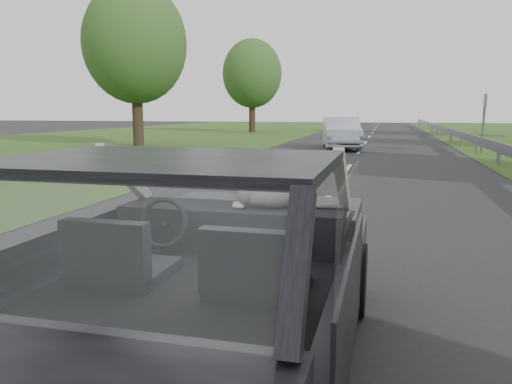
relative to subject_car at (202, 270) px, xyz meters
The scene contains 11 objects.
ground 0.72m from the subject_car, ahead, with size 140.00×140.00×0.00m, color black.
subject_car is the anchor object (origin of this frame).
dashboard 0.64m from the subject_car, 90.00° to the left, with size 1.58×0.45×0.30m, color black.
driver_seat 0.52m from the subject_car, 144.06° to the right, with size 0.50×0.72×0.42m, color black.
passenger_seat 0.52m from the subject_car, 35.94° to the right, with size 0.50×0.72×0.42m, color black.
steering_wheel 0.55m from the subject_car, 140.48° to the left, with size 0.36×0.36×0.04m, color black.
cat 0.78m from the subject_car, 65.37° to the left, with size 0.60×0.19×0.27m, color gray.
other_car 19.48m from the subject_car, 92.56° to the left, with size 1.66×4.21×1.39m, color #B0B9C8.
highway_sign 19.30m from the subject_car, 75.82° to the left, with size 0.09×0.92×2.30m, color #18552C.
tree_5 21.88m from the subject_car, 118.72° to the left, with size 4.81×4.81×7.29m, color #2D5322, non-canonical shape.
tree_6 36.20m from the subject_car, 104.55° to the left, with size 4.52×4.52×6.85m, color #2D5322, non-canonical shape.
Camera 1 is at (1.04, -2.71, 1.67)m, focal length 35.00 mm.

